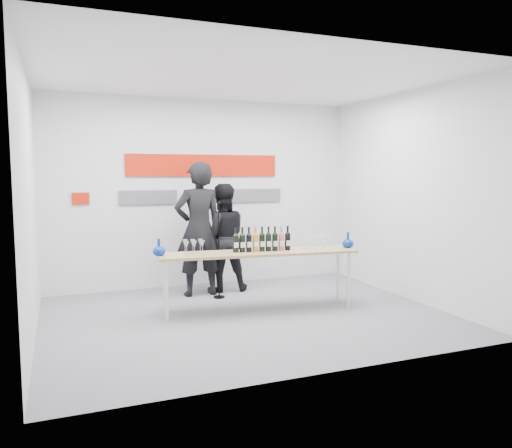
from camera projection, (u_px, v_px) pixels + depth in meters
name	position (u px, v px, depth m)	size (l,w,h in m)	color
ground	(247.00, 316.00, 6.42)	(5.00, 5.00, 0.00)	slate
back_wall	(204.00, 193.00, 8.12)	(5.00, 0.04, 3.00)	silver
signage	(201.00, 174.00, 8.04)	(3.38, 0.02, 0.79)	red
tasting_table	(259.00, 256.00, 6.62)	(2.68, 0.82, 0.79)	tan
wine_bottles	(262.00, 239.00, 6.63)	(0.80, 0.16, 0.33)	black
decanter_left	(159.00, 247.00, 6.29)	(0.16, 0.16, 0.21)	navy
decanter_right	(348.00, 240.00, 6.97)	(0.16, 0.16, 0.21)	navy
glasses_left	(194.00, 247.00, 6.38)	(0.28, 0.25, 0.18)	silver
glasses_right	(317.00, 242.00, 6.82)	(0.38, 0.26, 0.18)	silver
presenter_left	(199.00, 229.00, 7.41)	(0.73, 0.48, 2.00)	black
presenter_right	(222.00, 237.00, 7.72)	(0.81, 0.63, 1.67)	black
mic_stand	(219.00, 269.00, 7.30)	(0.17, 0.17, 1.42)	black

